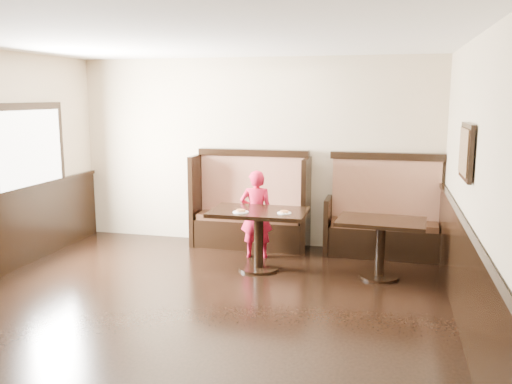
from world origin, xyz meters
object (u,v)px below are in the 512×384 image
(booth_main, at_px, (251,211))
(table_neighbor, at_px, (381,234))
(table_main, at_px, (259,224))
(child, at_px, (256,214))
(booth_neighbor, at_px, (384,222))

(booth_main, xyz_separation_m, table_neighbor, (1.92, -1.03, 0.02))
(table_main, xyz_separation_m, child, (-0.16, 0.52, 0.01))
(table_neighbor, bearing_deg, child, 168.86)
(booth_neighbor, distance_m, child, 1.82)
(child, bearing_deg, table_main, 97.34)
(booth_main, bearing_deg, booth_neighbor, -0.05)
(booth_main, distance_m, child, 0.61)
(table_neighbor, bearing_deg, booth_main, 156.17)
(table_main, relative_size, child, 1.00)
(child, bearing_deg, booth_neighbor, -171.83)
(booth_neighbor, xyz_separation_m, child, (-1.73, -0.56, 0.14))
(table_main, bearing_deg, table_neighbor, 1.57)
(booth_main, distance_m, table_neighbor, 2.18)
(child, bearing_deg, booth_main, -78.21)
(booth_neighbor, height_order, table_main, booth_neighbor)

